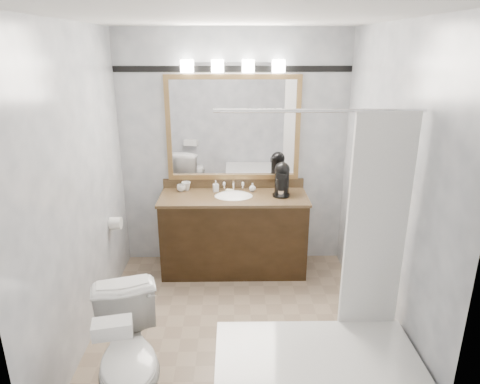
% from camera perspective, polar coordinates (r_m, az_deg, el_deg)
% --- Properties ---
extents(room, '(2.42, 2.62, 2.52)m').
position_cam_1_polar(room, '(3.33, -0.87, 0.12)').
color(room, gray).
rests_on(room, ground).
extents(vanity, '(1.53, 0.58, 0.97)m').
position_cam_1_polar(vanity, '(4.58, -0.84, -5.31)').
color(vanity, black).
rests_on(vanity, ground).
extents(mirror, '(1.40, 0.04, 1.10)m').
position_cam_1_polar(mirror, '(4.51, -0.91, 8.45)').
color(mirror, '#A9814C').
rests_on(mirror, room).
extents(vanity_light_bar, '(1.02, 0.14, 0.12)m').
position_cam_1_polar(vanity_light_bar, '(4.38, -0.96, 16.48)').
color(vanity_light_bar, silver).
rests_on(vanity_light_bar, room).
extents(accent_stripe, '(2.40, 0.01, 0.06)m').
position_cam_1_polar(accent_stripe, '(4.45, -0.96, 16.10)').
color(accent_stripe, black).
rests_on(accent_stripe, room).
extents(bathtub, '(1.30, 0.75, 1.96)m').
position_cam_1_polar(bathtub, '(3.09, 10.44, -22.81)').
color(bathtub, white).
rests_on(bathtub, ground).
extents(tp_roll, '(0.11, 0.12, 0.12)m').
position_cam_1_polar(tp_roll, '(4.30, -16.25, -4.01)').
color(tp_roll, white).
rests_on(tp_roll, room).
extents(toilet, '(0.63, 0.85, 0.78)m').
position_cam_1_polar(toilet, '(3.09, -14.48, -20.62)').
color(toilet, white).
rests_on(toilet, ground).
extents(tissue_box, '(0.24, 0.16, 0.09)m').
position_cam_1_polar(tissue_box, '(2.62, -16.66, -16.98)').
color(tissue_box, white).
rests_on(tissue_box, toilet).
extents(coffee_maker, '(0.18, 0.23, 0.35)m').
position_cam_1_polar(coffee_maker, '(4.42, 5.61, 1.85)').
color(coffee_maker, black).
rests_on(coffee_maker, vanity).
extents(cup_left, '(0.12, 0.12, 0.07)m').
position_cam_1_polar(cup_left, '(4.59, -7.83, 0.55)').
color(cup_left, white).
rests_on(cup_left, vanity).
extents(cup_right, '(0.12, 0.12, 0.09)m').
position_cam_1_polar(cup_right, '(4.62, -7.19, 0.80)').
color(cup_right, white).
rests_on(cup_right, vanity).
extents(soap_bottle_a, '(0.07, 0.07, 0.12)m').
position_cam_1_polar(soap_bottle_a, '(4.54, -3.26, 0.81)').
color(soap_bottle_a, white).
rests_on(soap_bottle_a, vanity).
extents(soap_bottle_b, '(0.09, 0.09, 0.09)m').
position_cam_1_polar(soap_bottle_b, '(4.54, 1.67, 0.64)').
color(soap_bottle_b, white).
rests_on(soap_bottle_b, vanity).
extents(soap_bar, '(0.09, 0.08, 0.03)m').
position_cam_1_polar(soap_bar, '(4.53, -1.39, 0.15)').
color(soap_bar, beige).
rests_on(soap_bar, vanity).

